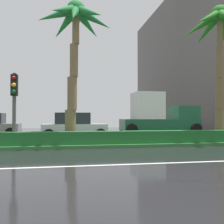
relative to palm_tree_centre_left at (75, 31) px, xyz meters
name	(u,v)px	position (x,y,z in m)	size (l,w,h in m)	color
palm_tree_centre_left	(75,31)	(0.00, 0.00, 0.00)	(3.81, 3.72, 7.08)	brown
palm_tree_centre	(220,31)	(7.81, -0.18, 0.38)	(4.08, 4.09, 7.38)	brown
traffic_signal_median_right	(14,95)	(-2.73, -0.67, -3.33)	(0.28, 0.43, 3.26)	#4C4C47
car_in_traffic_third	(74,126)	(0.13, 4.79, -4.90)	(4.30, 2.02, 1.72)	silver
box_truck_lead	(158,116)	(7.22, 7.62, -4.17)	(6.40, 2.64, 3.46)	#195133
building_far_right	(208,73)	(19.58, 20.49, 2.05)	(16.62, 14.55, 15.55)	#605B59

